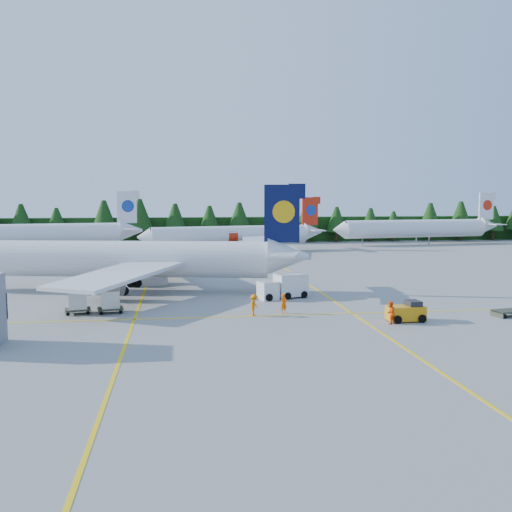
{
  "coord_description": "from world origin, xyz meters",
  "views": [
    {
      "loc": [
        -10.01,
        -56.7,
        10.8
      ],
      "look_at": [
        -0.44,
        13.48,
        3.5
      ],
      "focal_mm": 40.0,
      "sensor_mm": 36.0,
      "label": 1
    }
  ],
  "objects": [
    {
      "name": "treeline_hedge",
      "position": [
        0.0,
        82.0,
        3.0
      ],
      "size": [
        220.0,
        4.0,
        6.0
      ],
      "primitive_type": "cube",
      "color": "black",
      "rests_on": "ground"
    },
    {
      "name": "service_truck",
      "position": [
        1.01,
        2.87,
        1.28
      ],
      "size": [
        5.69,
        3.54,
        2.58
      ],
      "rotation": [
        0.0,
        0.0,
        0.32
      ],
      "color": "silver",
      "rests_on": "ground"
    },
    {
      "name": "airstairs",
      "position": [
        -13.82,
        14.38,
        0.81
      ],
      "size": [
        4.9,
        6.28,
        3.7
      ],
      "rotation": [
        0.0,
        0.0,
        0.41
      ],
      "color": "silver",
      "rests_on": "ground"
    },
    {
      "name": "crew_b",
      "position": [
        7.84,
        -10.77,
        0.98
      ],
      "size": [
        1.2,
        1.19,
        1.96
      ],
      "primitive_type": "imported",
      "rotation": [
        0.0,
        0.0,
        3.88
      ],
      "color": "#FF4905",
      "rests_on": "ground"
    },
    {
      "name": "airliner_red",
      "position": [
        -0.36,
        55.31,
        3.26
      ],
      "size": [
        36.86,
        30.04,
        10.83
      ],
      "rotation": [
        0.0,
        0.0,
        0.2
      ],
      "color": "silver",
      "rests_on": "ground"
    },
    {
      "name": "taxi_stripe_cross",
      "position": [
        0.0,
        -6.0,
        0.01
      ],
      "size": [
        80.0,
        0.25,
        0.01
      ],
      "primitive_type": "cube",
      "color": "yellow",
      "rests_on": "ground"
    },
    {
      "name": "ground",
      "position": [
        0.0,
        0.0,
        0.0
      ],
      "size": [
        320.0,
        320.0,
        0.0
      ],
      "primitive_type": "plane",
      "color": "gray",
      "rests_on": "ground"
    },
    {
      "name": "airliner_far_left",
      "position": [
        -40.11,
        56.96,
        3.77
      ],
      "size": [
        41.05,
        10.93,
        12.03
      ],
      "rotation": [
        0.0,
        0.0,
        0.18
      ],
      "color": "silver",
      "rests_on": "ground"
    },
    {
      "name": "airliner_navy",
      "position": [
        -18.13,
        10.14,
        3.67
      ],
      "size": [
        41.65,
        33.95,
        12.22
      ],
      "rotation": [
        0.0,
        0.0,
        -0.19
      ],
      "color": "silver",
      "rests_on": "ground"
    },
    {
      "name": "taxi_stripe_a",
      "position": [
        -14.0,
        20.0,
        0.01
      ],
      "size": [
        0.25,
        120.0,
        0.01
      ],
      "primitive_type": "cube",
      "color": "yellow",
      "rests_on": "ground"
    },
    {
      "name": "taxi_stripe_b",
      "position": [
        6.0,
        20.0,
        0.01
      ],
      "size": [
        0.25,
        120.0,
        0.01
      ],
      "primitive_type": "cube",
      "color": "yellow",
      "rests_on": "ground"
    },
    {
      "name": "baggage_tug",
      "position": [
        9.69,
        -9.86,
        0.83
      ],
      "size": [
        3.23,
        1.83,
        1.69
      ],
      "rotation": [
        0.0,
        0.0,
        0.04
      ],
      "color": "orange",
      "rests_on": "ground"
    },
    {
      "name": "airliner_far_right",
      "position": [
        42.75,
        67.81,
        3.74
      ],
      "size": [
        40.91,
        9.02,
        11.93
      ],
      "rotation": [
        0.0,
        0.0,
        0.13
      ],
      "color": "silver",
      "rests_on": "ground"
    },
    {
      "name": "crew_c",
      "position": [
        -3.25,
        -5.84,
        1.0
      ],
      "size": [
        0.87,
        0.99,
        2.0
      ],
      "primitive_type": "imported",
      "rotation": [
        0.0,
        0.0,
        1.1
      ],
      "color": "orange",
      "rests_on": "ground"
    },
    {
      "name": "uld_pair",
      "position": [
        -17.94,
        -2.68,
        1.19
      ],
      "size": [
        5.55,
        2.21,
        1.77
      ],
      "rotation": [
        0.0,
        0.0,
        0.19
      ],
      "color": "#313828",
      "rests_on": "ground"
    },
    {
      "name": "crew_a",
      "position": [
        -0.36,
        -5.16,
        0.94
      ],
      "size": [
        0.81,
        0.7,
        1.87
      ],
      "primitive_type": "imported",
      "rotation": [
        0.0,
        0.0,
        0.45
      ],
      "color": "#EA5704",
      "rests_on": "ground"
    }
  ]
}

